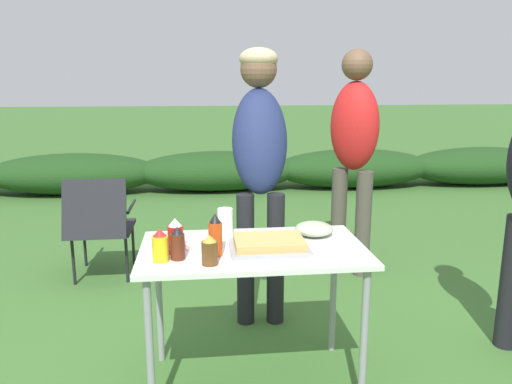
% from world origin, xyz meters
% --- Properties ---
extents(ground_plane, '(60.00, 60.00, 0.00)m').
position_xyz_m(ground_plane, '(0.00, 0.00, 0.00)').
color(ground_plane, '#3D6B2D').
extents(shrub_hedge, '(14.40, 0.90, 0.56)m').
position_xyz_m(shrub_hedge, '(0.00, 4.73, 0.28)').
color(shrub_hedge, '#1E4219').
rests_on(shrub_hedge, ground).
extents(folding_table, '(1.10, 0.64, 0.74)m').
position_xyz_m(folding_table, '(0.00, 0.00, 0.66)').
color(folding_table, silver).
rests_on(folding_table, ground).
extents(food_tray, '(0.38, 0.29, 0.06)m').
position_xyz_m(food_tray, '(0.07, -0.04, 0.77)').
color(food_tray, '#9E9EA3').
rests_on(food_tray, folding_table).
extents(plate_stack, '(0.23, 0.23, 0.03)m').
position_xyz_m(plate_stack, '(-0.24, 0.07, 0.75)').
color(plate_stack, white).
rests_on(plate_stack, folding_table).
extents(mixing_bowl, '(0.20, 0.20, 0.07)m').
position_xyz_m(mixing_bowl, '(0.34, 0.16, 0.77)').
color(mixing_bowl, '#ADBC99').
rests_on(mixing_bowl, folding_table).
extents(paper_cup_stack, '(0.08, 0.08, 0.14)m').
position_xyz_m(paper_cup_stack, '(-0.12, 0.23, 0.81)').
color(paper_cup_stack, white).
rests_on(paper_cup_stack, folding_table).
extents(bbq_sauce_bottle, '(0.07, 0.07, 0.15)m').
position_xyz_m(bbq_sauce_bottle, '(-0.36, -0.13, 0.81)').
color(bbq_sauce_bottle, '#562314').
rests_on(bbq_sauce_bottle, folding_table).
extents(hot_sauce_bottle, '(0.06, 0.06, 0.20)m').
position_xyz_m(hot_sauce_bottle, '(-0.19, -0.10, 0.84)').
color(hot_sauce_bottle, '#CC4214').
rests_on(hot_sauce_bottle, folding_table).
extents(beer_bottle, '(0.07, 0.07, 0.14)m').
position_xyz_m(beer_bottle, '(-0.22, -0.21, 0.80)').
color(beer_bottle, brown).
rests_on(beer_bottle, folding_table).
extents(mustard_bottle, '(0.07, 0.07, 0.15)m').
position_xyz_m(mustard_bottle, '(-0.44, -0.15, 0.81)').
color(mustard_bottle, yellow).
rests_on(mustard_bottle, folding_table).
extents(ketchup_bottle, '(0.07, 0.07, 0.17)m').
position_xyz_m(ketchup_bottle, '(-0.37, -0.05, 0.82)').
color(ketchup_bottle, red).
rests_on(ketchup_bottle, folding_table).
extents(standing_person_in_olive_jacket, '(0.38, 0.51, 1.74)m').
position_xyz_m(standing_person_in_olive_jacket, '(0.13, 0.79, 1.12)').
color(standing_person_in_olive_jacket, black).
rests_on(standing_person_in_olive_jacket, ground).
extents(standing_person_in_gray_fleece, '(0.48, 0.47, 1.77)m').
position_xyz_m(standing_person_in_gray_fleece, '(0.95, 1.45, 1.07)').
color(standing_person_in_gray_fleece, '#4C473D').
rests_on(standing_person_in_gray_fleece, ground).
extents(camp_chair_green_behind_table, '(0.49, 0.59, 0.83)m').
position_xyz_m(camp_chair_green_behind_table, '(-1.03, 1.52, 0.47)').
color(camp_chair_green_behind_table, '#232328').
rests_on(camp_chair_green_behind_table, ground).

